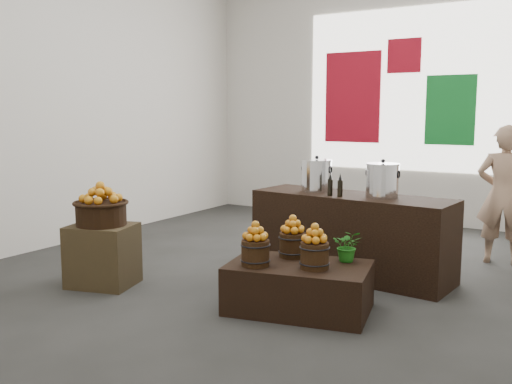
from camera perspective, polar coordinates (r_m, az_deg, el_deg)
The scene contains 23 objects.
ground at distance 6.02m, azimuth 2.10°, elevation -8.14°, with size 7.00×7.00×0.00m, color #323230.
back_wall at distance 9.00m, azimuth 13.31°, elevation 9.87°, with size 6.00×0.04×4.00m, color silver.
back_opening at distance 8.90m, azimuth 15.14°, elevation 9.84°, with size 3.20×0.02×2.40m, color white.
deco_red_left at distance 9.18m, azimuth 9.63°, elevation 9.31°, with size 0.90×0.04×1.40m, color maroon.
deco_green_right at distance 8.73m, azimuth 18.86°, elevation 7.76°, with size 0.70×0.04×1.00m, color #127428.
deco_red_upper at distance 8.95m, azimuth 14.61°, elevation 13.06°, with size 0.50×0.04×0.50m, color maroon.
crate at distance 5.74m, azimuth -15.08°, elevation -6.12°, with size 0.60×0.49×0.60m, color #4B3B23.
wicker_basket at distance 5.66m, azimuth -15.23°, elevation -2.13°, with size 0.48×0.48×0.22m, color black.
apples_in_basket at distance 5.63m, azimuth -15.30°, elevation -0.04°, with size 0.37×0.37×0.20m, color #9C2105, non-canonical shape.
display_table at distance 4.90m, azimuth 4.30°, elevation -9.49°, with size 1.17×0.72×0.40m, color black.
apple_bucket_front_left at distance 4.75m, azimuth -0.06°, elevation -6.11°, with size 0.23×0.23×0.22m, color #311E0D.
apples_in_bucket_front_left at distance 4.71m, azimuth -0.06°, elevation -3.91°, with size 0.18×0.18×0.16m, color #9C2105, non-canonical shape.
apple_bucket_front_right at distance 4.69m, azimuth 5.87°, elevation -6.35°, with size 0.23×0.23×0.22m, color #311E0D.
apples_in_bucket_front_right at distance 4.65m, azimuth 5.91°, elevation -4.12°, with size 0.18×0.18×0.16m, color #9C2105, non-canonical shape.
apple_bucket_rear at distance 5.04m, azimuth 3.68°, elevation -5.30°, with size 0.23×0.23×0.22m, color #311E0D.
apples_in_bucket_rear at distance 5.00m, azimuth 3.70°, elevation -3.23°, with size 0.18×0.18×0.16m, color #9C2105, non-canonical shape.
herb_garnish_right at distance 4.94m, azimuth 9.17°, elevation -5.32°, with size 0.25×0.22×0.28m, color #1A6A16.
herb_garnish_left at distance 5.09m, azimuth 0.05°, elevation -5.00°, with size 0.13×0.11×0.24m, color #1A6A16.
counter at distance 5.94m, azimuth 9.49°, elevation -4.27°, with size 2.05×0.65×0.84m, color black.
stock_pot_left at distance 6.05m, azimuth 6.08°, elevation 1.56°, with size 0.32×0.32×0.32m, color silver.
stock_pot_center at distance 5.71m, azimuth 12.53°, elevation 1.03°, with size 0.32×0.32×0.32m, color silver.
oil_cruets at distance 5.67m, azimuth 8.66°, elevation 0.66°, with size 0.15×0.06×0.23m, color black, non-canonical shape.
shopper at distance 6.82m, azimuth 23.50°, elevation -0.27°, with size 0.56×0.37×1.54m, color #9E7A60.
Camera 1 is at (2.82, -5.04, 1.67)m, focal length 40.00 mm.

